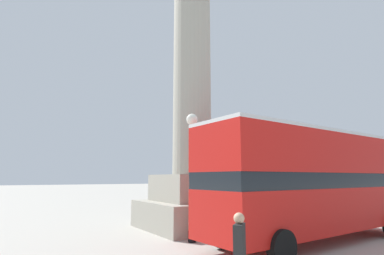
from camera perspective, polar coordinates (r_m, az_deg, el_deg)
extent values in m
plane|color=#ADA89E|center=(15.55, 0.00, -18.57)|extent=(200.00, 200.00, 0.00)
cube|color=#A39E8E|center=(15.46, 0.00, -16.19)|extent=(4.61, 4.61, 1.30)
cube|color=#A39E8E|center=(15.37, 0.00, -11.39)|extent=(3.32, 3.32, 1.30)
cylinder|color=#A39E8E|center=(17.07, 0.00, 16.37)|extent=(2.00, 2.00, 14.61)
cube|color=red|center=(12.91, 22.11, -14.01)|extent=(10.15, 3.00, 1.57)
cube|color=black|center=(12.85, 21.81, -9.31)|extent=(10.15, 2.95, 0.55)
cube|color=red|center=(12.89, 21.53, -4.76)|extent=(10.15, 3.00, 1.49)
cube|color=silver|center=(12.97, 21.31, -1.21)|extent=(10.15, 3.00, 0.12)
cylinder|color=black|center=(16.61, 25.40, -15.36)|extent=(1.01, 0.35, 1.00)
cylinder|color=black|center=(11.19, 6.08, -19.49)|extent=(1.01, 0.35, 1.00)
cylinder|color=black|center=(9.48, 16.77, -20.99)|extent=(1.01, 0.35, 1.00)
cylinder|color=black|center=(20.87, 31.50, -13.50)|extent=(1.02, 0.36, 1.00)
cube|color=#A39E8E|center=(25.01, 12.48, -11.56)|extent=(3.45, 2.77, 2.91)
ellipsoid|color=brown|center=(25.07, 12.23, -4.65)|extent=(2.47, 1.43, 0.99)
cone|color=brown|center=(26.04, 13.58, -3.80)|extent=(1.04, 0.72, 1.04)
cylinder|color=brown|center=(25.16, 12.16, -2.51)|extent=(0.36, 0.36, 0.90)
sphere|color=brown|center=(25.24, 12.11, -1.18)|extent=(0.28, 0.28, 0.28)
cylinder|color=brown|center=(25.77, 12.75, -7.06)|extent=(0.20, 0.20, 1.07)
cylinder|color=brown|center=(25.48, 13.77, -6.99)|extent=(0.20, 0.20, 1.07)
cylinder|color=brown|center=(24.55, 10.81, -7.01)|extent=(0.20, 0.20, 1.07)
cylinder|color=brown|center=(24.24, 11.86, -6.95)|extent=(0.20, 0.20, 1.07)
cylinder|color=black|center=(12.22, 0.00, -20.11)|extent=(0.31, 0.31, 0.40)
cylinder|color=black|center=(12.01, 0.00, -10.30)|extent=(0.14, 0.14, 4.56)
sphere|color=white|center=(12.24, 0.00, 1.56)|extent=(0.47, 0.47, 0.47)
cube|color=black|center=(6.63, 9.04, -20.51)|extent=(0.47, 0.43, 0.66)
sphere|color=tan|center=(6.56, 8.94, -16.69)|extent=(0.23, 0.23, 0.23)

